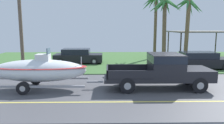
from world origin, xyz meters
The scene contains 10 objects.
ground centered at (0.00, 8.38, -0.01)m, with size 36.00×22.00×0.11m.
pickup_truck_towing centered at (-1.32, 0.40, 1.06)m, with size 5.85×2.04×1.91m.
boat_on_trailer centered at (-8.15, 0.40, 1.04)m, with size 6.31×2.21×2.24m.
parked_sedan_near centered at (3.04, 6.05, 0.67)m, with size 4.74×1.89×1.38m.
parked_sedan_far centered at (-7.19, 8.99, 0.67)m, with size 4.39×1.93×1.38m.
carport_awning centered at (5.86, 12.96, 2.80)m, with size 6.35×5.09×2.93m.
palm_tree_near_left centered at (1.04, 9.88, 4.75)m, with size 3.47×3.20×6.22m.
palm_tree_near_right centered at (0.72, 12.25, 5.48)m, with size 3.32×3.16×6.91m.
palm_tree_mid centered at (3.36, 10.16, 4.63)m, with size 2.99×3.22×6.30m.
utility_pole centered at (-10.52, 4.41, 4.50)m, with size 0.24×1.80×8.70m.
Camera 1 is at (-4.41, -11.23, 3.31)m, focal length 35.09 mm.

